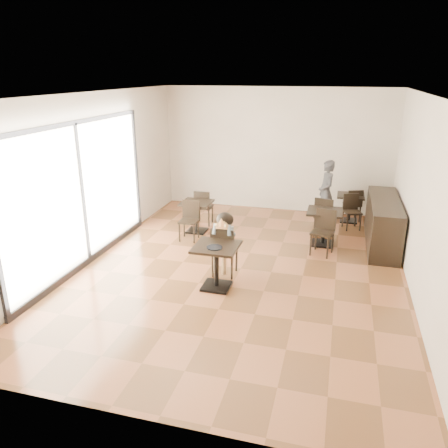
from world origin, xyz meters
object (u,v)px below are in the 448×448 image
(chair_left_b, at_px, (189,221))
(chair_back_a, at_px, (352,205))
(chair_mid_b, at_px, (322,233))
(child, at_px, (225,244))
(cafe_table_back, at_px, (350,208))
(adult_patron, at_px, (326,192))
(child_chair, at_px, (225,250))
(chair_mid_a, at_px, (325,216))
(child_table, at_px, (216,267))
(chair_back_b, at_px, (352,212))
(cafe_table_mid, at_px, (324,228))
(chair_left_a, at_px, (204,207))
(cafe_table_left, at_px, (197,217))

(chair_left_b, height_order, chair_back_a, chair_left_b)
(chair_mid_b, xyz_separation_m, chair_back_a, (0.60, 2.38, -0.05))
(child, relative_size, chair_left_b, 1.37)
(cafe_table_back, bearing_deg, adult_patron, -153.16)
(child_chair, bearing_deg, chair_mid_a, -123.52)
(child_table, distance_m, chair_back_b, 4.36)
(cafe_table_back, bearing_deg, chair_back_a, 56.32)
(child_table, relative_size, chair_back_b, 0.95)
(child_table, height_order, cafe_table_mid, child_table)
(cafe_table_back, bearing_deg, chair_mid_b, -103.34)
(child_chair, height_order, chair_mid_a, child_chair)
(chair_left_a, relative_size, chair_back_b, 1.05)
(cafe_table_mid, bearing_deg, chair_mid_a, 90.00)
(child_chair, relative_size, chair_back_b, 1.14)
(cafe_table_mid, distance_m, chair_back_b, 1.34)
(child, bearing_deg, cafe_table_mid, 49.73)
(child, xyz_separation_m, chair_back_a, (2.27, 3.80, -0.18))
(cafe_table_left, bearing_deg, chair_back_b, 18.09)
(child_table, xyz_separation_m, child, (0.00, 0.55, 0.20))
(chair_left_a, height_order, chair_back_b, chair_left_a)
(cafe_table_back, xyz_separation_m, chair_left_b, (-3.43, -2.24, 0.09))
(cafe_table_left, relative_size, chair_mid_b, 0.78)
(cafe_table_back, distance_m, chair_back_a, 0.12)
(cafe_table_left, xyz_separation_m, chair_mid_a, (2.89, 0.50, 0.10))
(child_chair, xyz_separation_m, chair_left_a, (-1.22, 2.58, -0.04))
(cafe_table_left, bearing_deg, child_chair, -58.94)
(cafe_table_mid, bearing_deg, chair_left_b, -170.25)
(child, relative_size, chair_back_b, 1.44)
(child_table, height_order, child_chair, child_chair)
(cafe_table_left, xyz_separation_m, chair_left_b, (0.00, -0.55, 0.07))
(chair_back_b, bearing_deg, adult_patron, 139.29)
(child_table, distance_m, chair_left_b, 2.36)
(adult_patron, xyz_separation_m, cafe_table_left, (-2.84, -1.39, -0.42))
(chair_mid_a, xyz_separation_m, chair_left_a, (-2.89, 0.05, -0.03))
(chair_left_a, height_order, chair_left_b, same)
(cafe_table_mid, xyz_separation_m, cafe_table_left, (-2.89, 0.05, -0.02))
(cafe_table_mid, bearing_deg, chair_back_a, 71.82)
(child, relative_size, chair_back_a, 1.44)
(cafe_table_mid, distance_m, chair_mid_a, 0.56)
(child_chair, relative_size, chair_left_a, 1.08)
(child, distance_m, chair_left_a, 2.85)
(adult_patron, relative_size, chair_mid_a, 1.70)
(child_table, relative_size, chair_left_a, 0.90)
(child_chair, distance_m, chair_back_b, 3.90)
(cafe_table_left, relative_size, chair_left_a, 0.83)
(child_table, height_order, cafe_table_back, child_table)
(child_table, xyz_separation_m, chair_mid_b, (1.67, 1.97, 0.07))
(adult_patron, relative_size, chair_left_a, 1.81)
(child_table, bearing_deg, cafe_table_back, 62.57)
(cafe_table_left, height_order, chair_left_b, chair_left_b)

